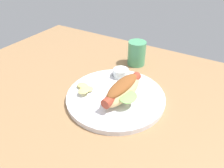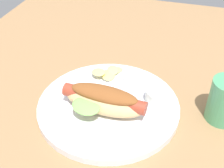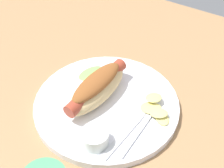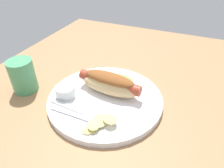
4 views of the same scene
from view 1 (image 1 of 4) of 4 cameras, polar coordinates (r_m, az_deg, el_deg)
The scene contains 8 objects.
ground_plane at distance 64.65cm, azimuth -2.41°, elevation -5.22°, with size 120.00×90.00×1.80cm, color #9E754C.
plate at distance 64.30cm, azimuth 1.01°, elevation -3.50°, with size 30.28×30.28×1.60cm, color white.
hot_dog at distance 60.91cm, azimuth 2.95°, elevation -1.55°, with size 9.69×17.69×5.75cm.
sauce_ramekin at distance 71.50cm, azimuth 2.43°, elevation 3.07°, with size 5.21×5.21×2.93cm, color white.
fork at distance 69.88cm, azimuth -4.28°, elevation 0.93°, with size 1.28×15.01×0.40cm.
knife at distance 69.89cm, azimuth -2.48°, elevation 0.99°, with size 15.39×1.40×0.36cm, color silver.
chips_pile at distance 65.95cm, azimuth -7.70°, elevation -0.98°, with size 7.98×7.73×1.91cm.
drinking_cup at distance 81.56cm, azimuth 6.81°, elevation 8.42°, with size 6.85×6.85×9.37cm, color #4C9E6B.
Camera 1 is at (-27.64, 41.02, 40.73)cm, focal length 33.20 mm.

